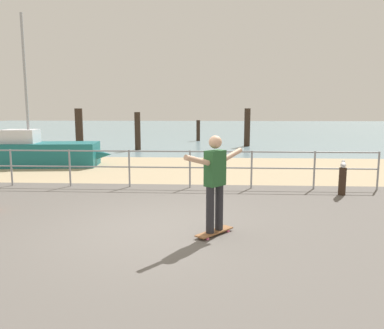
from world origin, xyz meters
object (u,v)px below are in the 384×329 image
object	(u,v)px
skateboard	(214,232)
skateboarder	(215,178)
sailboat	(42,153)
seagull	(343,165)
bollard_short	(342,182)

from	to	relation	value
skateboard	skateboarder	xyz separation A→B (m)	(-0.00, 0.00, 0.95)
sailboat	seagull	size ratio (longest dim) A/B	11.67
skateboard	seagull	bearing A→B (deg)	45.03
sailboat	skateboard	world-z (taller)	sailboat
sailboat	skateboarder	size ratio (longest dim) A/B	3.38
sailboat	skateboard	size ratio (longest dim) A/B	7.53
skateboarder	sailboat	bearing A→B (deg)	130.64
skateboarder	bollard_short	world-z (taller)	skateboarder
skateboard	seagull	distance (m)	4.62
sailboat	bollard_short	xyz separation A→B (m)	(9.69, -4.33, -0.17)
sailboat	skateboard	distance (m)	9.94
sailboat	bollard_short	size ratio (longest dim) A/B	7.82
sailboat	skateboard	xyz separation A→B (m)	(6.47, -7.54, -0.46)
seagull	sailboat	bearing A→B (deg)	156.02
bollard_short	seagull	xyz separation A→B (m)	(0.01, 0.02, 0.43)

